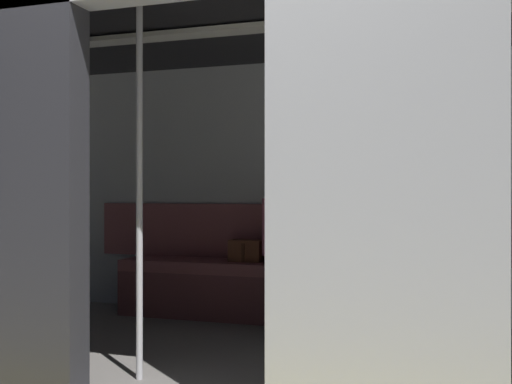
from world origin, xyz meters
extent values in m
cube|color=silver|center=(-0.92, 0.02, 1.03)|extent=(0.92, 0.12, 2.07)
cube|color=black|center=(-0.92, 0.03, 1.28)|extent=(0.51, 0.02, 0.55)
cube|color=black|center=(0.00, -1.19, 2.13)|extent=(6.40, 2.53, 0.12)
cube|color=gray|center=(0.00, -1.19, 0.00)|extent=(6.08, 2.37, 0.01)
cube|color=silver|center=(0.00, -2.37, 1.03)|extent=(6.08, 0.10, 2.07)
cube|color=#935156|center=(0.00, -2.31, 0.68)|extent=(3.52, 0.06, 0.45)
cube|color=white|center=(0.00, -1.19, 2.04)|extent=(4.48, 0.16, 0.03)
cube|color=#935156|center=(0.00, -2.09, 0.41)|extent=(2.76, 0.44, 0.09)
cube|color=brown|center=(0.00, -1.89, 0.18)|extent=(2.76, 0.04, 0.36)
cube|color=pink|center=(-0.08, -2.07, 0.70)|extent=(0.40, 0.25, 0.50)
sphere|color=beige|center=(-0.08, -2.07, 1.05)|extent=(0.21, 0.21, 0.21)
sphere|color=#997F59|center=(-0.07, -2.08, 1.09)|extent=(0.19, 0.19, 0.19)
cylinder|color=pink|center=(-0.31, -2.06, 0.73)|extent=(0.08, 0.08, 0.44)
cylinder|color=pink|center=(0.16, -2.02, 0.73)|extent=(0.08, 0.08, 0.44)
cylinder|color=#2D2D38|center=(-0.18, -1.88, 0.50)|extent=(0.17, 0.41, 0.14)
cylinder|color=#2D2D38|center=(0.00, -1.87, 0.50)|extent=(0.17, 0.41, 0.14)
cylinder|color=#2D2D38|center=(-0.20, -1.68, 0.25)|extent=(0.10, 0.10, 0.41)
cylinder|color=#2D2D38|center=(-0.02, -1.67, 0.25)|extent=(0.10, 0.10, 0.41)
cube|color=black|center=(-0.20, -1.63, 0.03)|extent=(0.12, 0.23, 0.06)
cube|color=black|center=(-0.02, -1.62, 0.03)|extent=(0.12, 0.23, 0.06)
cube|color=brown|center=(0.35, -2.08, 0.54)|extent=(0.26, 0.14, 0.17)
cube|color=#472718|center=(0.35, -2.01, 0.53)|extent=(0.02, 0.01, 0.14)
cube|color=silver|center=(-0.45, -2.13, 0.47)|extent=(0.23, 0.26, 0.03)
cylinder|color=silver|center=(0.40, -0.46, 1.02)|extent=(0.04, 0.04, 2.05)
cylinder|color=silver|center=(-0.40, -0.54, 1.02)|extent=(0.04, 0.04, 2.05)
camera|label=1|loc=(-1.17, 2.40, 1.00)|focal=42.09mm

